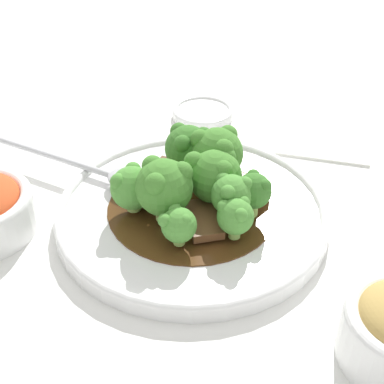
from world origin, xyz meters
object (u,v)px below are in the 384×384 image
at_px(broccoli_floret_4, 132,187).
at_px(sauce_dish, 203,113).
at_px(main_plate, 192,211).
at_px(broccoli_floret_7, 175,224).
at_px(broccoli_floret_3, 215,175).
at_px(broccoli_floret_1, 253,190).
at_px(broccoli_floret_2, 164,186).
at_px(beef_strip_0, 161,182).
at_px(serving_spoon, 118,175).
at_px(broccoli_floret_6, 235,216).
at_px(beef_strip_1, 244,186).
at_px(broccoli_floret_0, 217,152).
at_px(beef_strip_2, 202,219).
at_px(broccoli_floret_5, 231,194).
at_px(broccoli_floret_8, 188,147).

relative_size(broccoli_floret_4, sauce_dish, 0.57).
relative_size(main_plate, broccoli_floret_7, 7.31).
bearing_deg(main_plate, broccoli_floret_3, -155.29).
relative_size(broccoli_floret_1, broccoli_floret_2, 0.72).
height_order(beef_strip_0, sauce_dish, beef_strip_0).
bearing_deg(serving_spoon, broccoli_floret_6, 153.40).
bearing_deg(broccoli_floret_6, main_plate, -40.55).
distance_m(beef_strip_0, sauce_dish, 0.20).
distance_m(beef_strip_0, beef_strip_1, 0.09).
bearing_deg(broccoli_floret_0, beef_strip_2, 88.01).
distance_m(broccoli_floret_5, broccoli_floret_6, 0.02).
distance_m(main_plate, broccoli_floret_7, 0.07).
xyz_separation_m(broccoli_floret_2, broccoli_floret_7, (-0.02, 0.03, -0.02)).
bearing_deg(broccoli_floret_1, broccoli_floret_4, 6.60).
xyz_separation_m(broccoli_floret_8, serving_spoon, (0.07, 0.03, -0.03)).
distance_m(beef_strip_1, broccoli_floret_6, 0.08).
height_order(broccoli_floret_0, broccoli_floret_6, broccoli_floret_0).
bearing_deg(broccoli_floret_1, broccoli_floret_6, 71.00).
bearing_deg(broccoli_floret_1, beef_strip_0, -15.86).
distance_m(broccoli_floret_7, broccoli_floret_8, 0.12).
distance_m(broccoli_floret_4, broccoli_floret_6, 0.11).
relative_size(beef_strip_0, broccoli_floret_7, 2.12).
distance_m(broccoli_floret_0, broccoli_floret_7, 0.11).
bearing_deg(broccoli_floret_2, broccoli_floret_4, -14.05).
xyz_separation_m(broccoli_floret_3, broccoli_floret_5, (-0.02, 0.03, -0.00)).
bearing_deg(broccoli_floret_7, serving_spoon, -46.38).
distance_m(beef_strip_1, beef_strip_2, 0.07).
xyz_separation_m(broccoli_floret_1, serving_spoon, (0.15, -0.03, -0.02)).
height_order(broccoli_floret_4, broccoli_floret_7, broccoli_floret_4).
bearing_deg(broccoli_floret_6, broccoli_floret_4, -12.28).
bearing_deg(broccoli_floret_1, broccoli_floret_5, 33.49).
xyz_separation_m(broccoli_floret_1, broccoli_floret_4, (0.12, 0.01, -0.00)).
bearing_deg(broccoli_floret_7, sauce_dish, -84.93).
height_order(main_plate, broccoli_floret_6, broccoli_floret_6).
xyz_separation_m(beef_strip_1, broccoli_floret_2, (0.07, 0.06, 0.03)).
bearing_deg(serving_spoon, broccoli_floret_4, 124.43).
xyz_separation_m(main_plate, broccoli_floret_2, (0.02, 0.03, 0.05)).
relative_size(beef_strip_2, serving_spoon, 0.28).
bearing_deg(broccoli_floret_4, beef_strip_2, 173.02).
distance_m(main_plate, sauce_dish, 0.22).
height_order(broccoli_floret_5, broccoli_floret_7, broccoli_floret_5).
bearing_deg(sauce_dish, broccoli_floret_2, 91.67).
relative_size(broccoli_floret_1, serving_spoon, 0.21).
distance_m(main_plate, broccoli_floret_8, 0.07).
xyz_separation_m(broccoli_floret_7, serving_spoon, (0.08, -0.09, -0.02)).
xyz_separation_m(beef_strip_0, broccoli_floret_6, (-0.09, 0.06, 0.02)).
xyz_separation_m(beef_strip_2, broccoli_floret_8, (0.03, -0.08, 0.03)).
bearing_deg(broccoli_floret_5, sauce_dish, -73.61).
height_order(broccoli_floret_2, serving_spoon, broccoli_floret_2).
height_order(main_plate, broccoli_floret_1, broccoli_floret_1).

